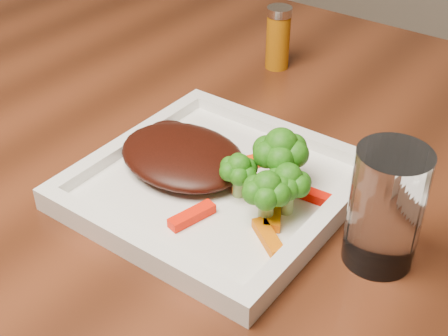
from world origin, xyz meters
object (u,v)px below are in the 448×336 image
Objects in this scene: spice_shaker at (278,38)px; drinking_glass at (386,208)px; steak at (183,156)px; dining_table at (168,304)px; plate at (217,188)px.

drinking_glass is (0.30, -0.29, 0.01)m from spice_shaker.
steak is at bearing -178.38° from drinking_glass.
spice_shaker is (0.06, 0.20, 0.42)m from dining_table.
steak is (0.13, -0.09, 0.40)m from dining_table.
dining_table is at bearing 151.80° from plate.
spice_shaker is at bearing 135.74° from drinking_glass.
dining_table is 10.48× the size of steak.
dining_table is 0.43m from plate.
drinking_glass is at bearing -44.26° from spice_shaker.
drinking_glass is at bearing 3.04° from plate.
plate is 0.19m from drinking_glass.
plate is 2.93× the size of spice_shaker.
drinking_glass is at bearing -13.21° from dining_table.
spice_shaker is at bearing 110.61° from plate.
dining_table is at bearing 166.79° from drinking_glass.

